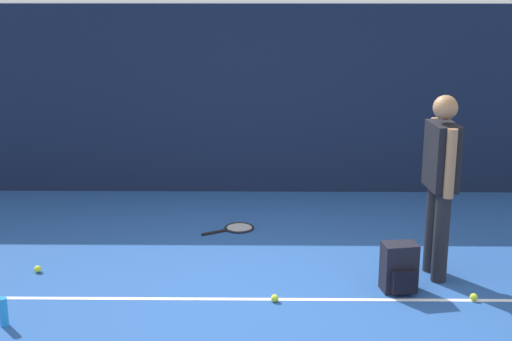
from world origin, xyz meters
name	(u,v)px	position (x,y,z in m)	size (l,w,h in m)	color
ground_plane	(255,291)	(0.00, 0.00, 0.00)	(12.00, 12.00, 0.00)	#234C93
back_fence	(258,100)	(0.00, 3.00, 1.16)	(10.00, 0.10, 2.33)	#141E38
court_line	(255,299)	(0.00, -0.17, 0.00)	(9.00, 0.05, 0.00)	white
tennis_player	(441,176)	(1.66, 0.36, 0.97)	(0.26, 0.53, 1.70)	black
tennis_racket	(237,228)	(-0.22, 1.58, 0.01)	(0.62, 0.46, 0.03)	black
backpack	(400,269)	(1.27, 0.02, 0.21)	(0.33, 0.32, 0.44)	black
tennis_ball_near_player	(38,269)	(-2.05, 0.39, 0.03)	(0.07, 0.07, 0.07)	#CCE033
tennis_ball_mid_court	(474,297)	(1.89, -0.18, 0.03)	(0.07, 0.07, 0.07)	#CCE033
tennis_ball_far_left	(275,298)	(0.17, -0.22, 0.03)	(0.07, 0.07, 0.07)	#CCE033
water_bottle	(4,312)	(-2.01, -0.68, 0.12)	(0.07, 0.07, 0.24)	#268CD8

